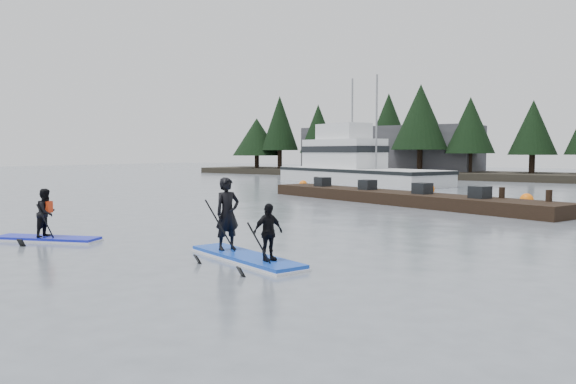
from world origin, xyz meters
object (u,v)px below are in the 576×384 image
Objects in this scene: fishing_boat_large at (354,174)px; floating_dock at (397,198)px; paddleboard_duo at (243,233)px; paddleboard_solo at (47,221)px.

floating_dock is at bearing -32.95° from fishing_boat_large.
fishing_boat_large is 4.44× the size of paddleboard_duo.
fishing_boat_large is at bearing 143.16° from floating_dock.
paddleboard_solo is at bearing -83.63° from floating_dock.
paddleboard_solo reaches higher than floating_dock.
floating_dock is 4.48× the size of paddleboard_duo.
paddleboard_solo is 0.82× the size of paddleboard_duo.
fishing_boat_large is 32.10m from paddleboard_duo.
fishing_boat_large is at bearing 132.07° from paddleboard_duo.
fishing_boat_large reaches higher than paddleboard_duo.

